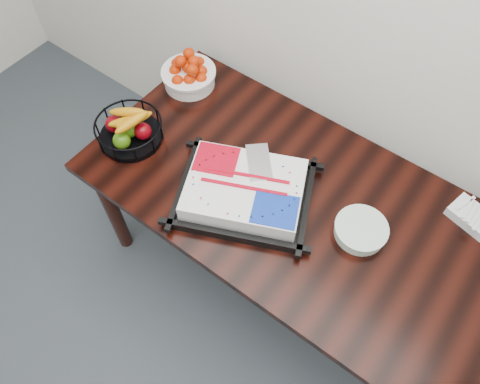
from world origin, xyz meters
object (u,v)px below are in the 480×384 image
Objects in this scene: table at (297,211)px; plate_stack at (361,230)px; cake_tray at (245,191)px; tangerine_bowl at (188,73)px; fruit_basket at (129,129)px.

plate_stack is (0.27, 0.01, 0.11)m from table.
table is at bearing 33.17° from cake_tray.
plate_stack is at bearing -12.31° from tangerine_bowl.
fruit_basket is at bearing -167.40° from table.
plate_stack is at bearing 10.11° from fruit_basket.
tangerine_bowl reaches higher than table.
table is 0.26m from cake_tray.
fruit_basket is 1.05m from plate_stack.
table is at bearing -177.24° from plate_stack.
plate_stack is at bearing 2.76° from table.
plate_stack reaches higher than table.
tangerine_bowl is 1.25× the size of plate_stack.
table is 0.80m from fruit_basket.
table is at bearing 12.60° from fruit_basket.
cake_tray is at bearing 4.91° from fruit_basket.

